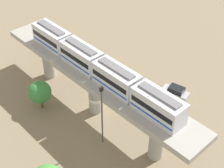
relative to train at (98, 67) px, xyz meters
The scene contains 7 objects.
ground_plane 8.43m from the train, 90.00° to the right, with size 120.00×120.00×0.00m, color #84755B.
viaduct 3.10m from the train, 90.00° to the right, with size 5.20×35.80×6.86m.
train is the anchor object (origin of this frame).
parked_car_red 14.20m from the train, 132.56° to the right, with size 2.78×4.51×1.76m.
parked_car_silver 14.45m from the train, 155.20° to the left, with size 2.70×4.50×1.76m.
tree_near_viaduct 10.27m from the train, 51.64° to the right, with size 3.36×3.36×4.63m.
signal_post 6.44m from the train, 52.77° to the left, with size 0.44×0.28×9.46m.
Camera 1 is at (23.51, 28.67, 34.46)m, focal length 54.49 mm.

